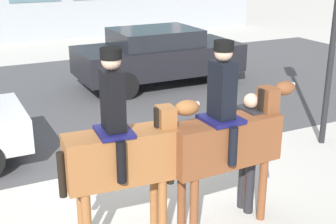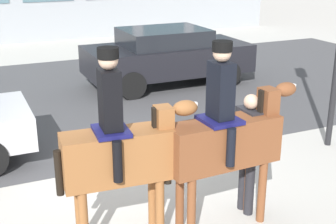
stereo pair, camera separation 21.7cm
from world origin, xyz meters
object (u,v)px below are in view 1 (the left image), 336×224
at_px(mounted_horse_companion, 227,136).
at_px(pedestrian_bystander, 248,144).
at_px(mounted_horse_lead, 123,150).
at_px(street_car_far_lane, 158,55).

xyz_separation_m(mounted_horse_companion, pedestrian_bystander, (0.45, 0.16, -0.25)).
xyz_separation_m(mounted_horse_lead, pedestrian_bystander, (1.79, -0.01, -0.25)).
distance_m(mounted_horse_lead, street_car_far_lane, 7.43).
xyz_separation_m(pedestrian_bystander, street_car_far_lane, (1.73, 6.54, -0.19)).
xyz_separation_m(mounted_horse_lead, mounted_horse_companion, (1.34, -0.17, 0.00)).
bearing_deg(mounted_horse_companion, pedestrian_bystander, 17.25).
height_order(mounted_horse_lead, mounted_horse_companion, same).
distance_m(mounted_horse_companion, pedestrian_bystander, 0.54).
bearing_deg(mounted_horse_lead, mounted_horse_companion, -2.32).
relative_size(mounted_horse_lead, pedestrian_bystander, 1.45).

